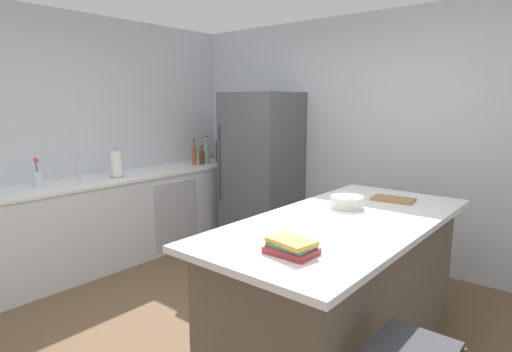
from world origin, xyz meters
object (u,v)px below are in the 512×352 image
wine_bottle (218,151)px  cookbook_stack (291,247)px  paper_towel_roll (116,165)px  kitchen_island (343,284)px  syrup_bottle (202,157)px  refrigerator (262,169)px  hot_sauce_bottle (205,155)px  cutting_board (393,199)px  vinegar_bottle (194,155)px  whiskey_bottle (219,152)px  gin_bottle (207,153)px  sink_faucet (79,165)px  flower_vase (38,177)px  mixing_bowl (347,202)px

wine_bottle → cookbook_stack: bearing=-39.1°
paper_towel_roll → wine_bottle: wine_bottle is taller
kitchen_island → syrup_bottle: (-2.62, 1.16, 0.53)m
refrigerator → hot_sauce_bottle: refrigerator is taller
refrigerator → cutting_board: (1.87, -0.68, 0.04)m
cookbook_stack → vinegar_bottle: bearing=146.5°
cookbook_stack → syrup_bottle: bearing=144.8°
refrigerator → vinegar_bottle: bearing=-158.7°
whiskey_bottle → cookbook_stack: size_ratio=1.21×
kitchen_island → cutting_board: bearing=86.7°
gin_bottle → cutting_board: size_ratio=1.05×
wine_bottle → gin_bottle: (-0.02, -0.19, -0.01)m
kitchen_island → vinegar_bottle: (-2.65, 1.06, 0.56)m
refrigerator → whiskey_bottle: 0.90m
vinegar_bottle → cutting_board: bearing=-7.5°
refrigerator → gin_bottle: refrigerator is taller
whiskey_bottle → sink_faucet: bearing=-90.7°
hot_sauce_bottle → cutting_board: size_ratio=0.64×
paper_towel_roll → flower_vase: bearing=-97.0°
flower_vase → syrup_bottle: flower_vase is taller
vinegar_bottle → cookbook_stack: vinegar_bottle is taller
kitchen_island → flower_vase: bearing=-163.6°
paper_towel_roll → syrup_bottle: bearing=89.4°
sink_faucet → wine_bottle: bearing=86.7°
refrigerator → flower_vase: refrigerator is taller
flower_vase → hot_sauce_bottle: size_ratio=1.30×
gin_bottle → cutting_board: bearing=-11.9°
mixing_bowl → syrup_bottle: bearing=160.4°
kitchen_island → cookbook_stack: bearing=-82.7°
vinegar_bottle → refrigerator: bearing=21.3°
sink_faucet → paper_towel_roll: size_ratio=0.96×
wine_bottle → syrup_bottle: bearing=-89.0°
cutting_board → flower_vase: bearing=-151.4°
hot_sauce_bottle → gin_bottle: bearing=-34.5°
syrup_bottle → vinegar_bottle: bearing=-112.9°
cutting_board → kitchen_island: bearing=-93.3°
kitchen_island → refrigerator: bearing=142.8°
paper_towel_roll → whiskey_bottle: size_ratio=1.00×
flower_vase → cookbook_stack: (2.82, 0.04, -0.04)m
syrup_bottle → cookbook_stack: size_ratio=0.93×
refrigerator → cookbook_stack: bearing=-48.1°
flower_vase → whiskey_bottle: bearing=89.6°
paper_towel_roll → cookbook_stack: (2.72, -0.71, -0.08)m
wine_bottle → paper_towel_roll: bearing=-90.3°
kitchen_island → paper_towel_roll: size_ratio=7.03×
sink_faucet → syrup_bottle: bearing=85.8°
syrup_bottle → vinegar_bottle: 0.11m
whiskey_bottle → mixing_bowl: 2.88m
kitchen_island → sink_faucet: sink_faucet is taller
flower_vase → cutting_board: 3.15m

